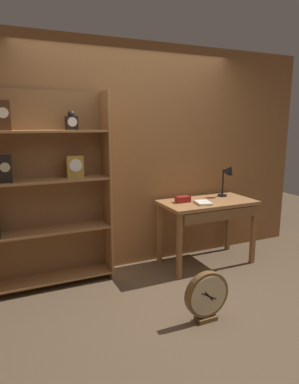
% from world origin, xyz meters
% --- Properties ---
extents(ground_plane, '(10.00, 10.00, 0.00)m').
position_xyz_m(ground_plane, '(0.00, 0.00, 0.00)').
color(ground_plane, brown).
extents(back_wood_panel, '(4.80, 0.05, 2.60)m').
position_xyz_m(back_wood_panel, '(0.00, 1.29, 1.30)').
color(back_wood_panel, brown).
rests_on(back_wood_panel, ground).
extents(bookshelf, '(1.36, 0.30, 2.03)m').
position_xyz_m(bookshelf, '(-1.06, 1.12, 1.00)').
color(bookshelf, '#9E6B3D').
rests_on(bookshelf, ground).
extents(workbench, '(1.13, 0.59, 0.79)m').
position_xyz_m(workbench, '(0.83, 0.89, 0.68)').
color(workbench, '#9E6B3D').
rests_on(workbench, ground).
extents(desk_lamp, '(0.19, 0.19, 0.42)m').
position_xyz_m(desk_lamp, '(1.19, 1.01, 1.07)').
color(desk_lamp, black).
rests_on(desk_lamp, workbench).
extents(toolbox_small, '(0.17, 0.10, 0.07)m').
position_xyz_m(toolbox_small, '(0.52, 0.97, 0.82)').
color(toolbox_small, maroon).
rests_on(toolbox_small, workbench).
extents(open_repair_manual, '(0.21, 0.25, 0.02)m').
position_xyz_m(open_repair_manual, '(0.69, 0.81, 0.80)').
color(open_repair_manual, silver).
rests_on(open_repair_manual, workbench).
extents(round_clock_large, '(0.41, 0.11, 0.45)m').
position_xyz_m(round_clock_large, '(0.13, -0.15, 0.23)').
color(round_clock_large, brown).
rests_on(round_clock_large, ground).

